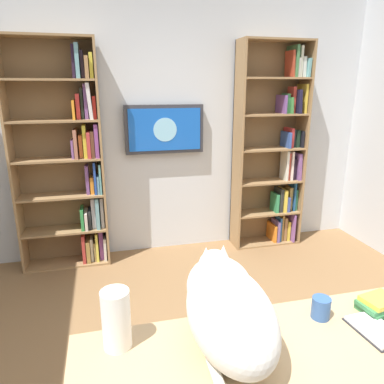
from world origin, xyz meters
The scene contains 9 objects.
wall_back centered at (0.00, -2.23, 1.35)m, with size 4.52×0.06×2.70m, color silver.
bookshelf_left centered at (-1.18, -2.06, 1.06)m, with size 0.76×0.28×2.20m.
bookshelf_right centered at (0.98, -2.06, 1.06)m, with size 0.83×0.28×2.17m.
wall_mounted_tv centered at (0.04, -2.15, 1.33)m, with size 0.81×0.07×0.49m.
desk centered at (0.02, 0.52, 0.66)m, with size 1.65×0.60×0.78m.
cat centered at (0.25, 0.40, 0.95)m, with size 0.31×0.71×0.35m.
paper_towel_roll centered at (0.66, 0.30, 0.90)m, with size 0.11×0.11×0.24m, color white.
coffee_mug centered at (-0.21, 0.33, 0.82)m, with size 0.08×0.08×0.10m, color #335999.
desk_book_stack centered at (-0.49, 0.36, 0.81)m, with size 0.21×0.15×0.07m.
Camera 1 is at (0.66, 1.51, 1.75)m, focal length 33.66 mm.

